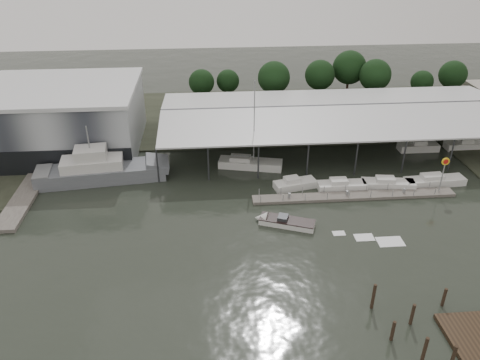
{
  "coord_description": "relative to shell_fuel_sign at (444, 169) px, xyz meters",
  "views": [
    {
      "loc": [
        -5.02,
        -43.72,
        32.95
      ],
      "look_at": [
        -0.57,
        11.61,
        2.5
      ],
      "focal_mm": 35.0,
      "sensor_mm": 36.0,
      "label": 1
    }
  ],
  "objects": [
    {
      "name": "ground",
      "position": [
        -27.0,
        -9.99,
        -3.93
      ],
      "size": [
        200.0,
        200.0,
        0.0
      ],
      "primitive_type": "plane",
      "color": "#242922",
      "rests_on": "ground"
    },
    {
      "name": "mooring_pilings",
      "position": [
        -13.79,
        -24.46,
        -2.91
      ],
      "size": [
        7.34,
        7.98,
        3.63
      ],
      "color": "#332419",
      "rests_on": "ground"
    },
    {
      "name": "speedboat_underway",
      "position": [
        -22.88,
        -5.73,
        -3.53
      ],
      "size": [
        17.76,
        8.12,
        2.0
      ],
      "rotation": [
        0.0,
        0.0,
        2.77
      ],
      "color": "silver",
      "rests_on": "ground"
    },
    {
      "name": "white_sailboat",
      "position": [
        -25.44,
        10.13,
        -3.27
      ],
      "size": [
        10.01,
        4.68,
        13.92
      ],
      "rotation": [
        0.0,
        0.0,
        -0.22
      ],
      "color": "silver",
      "rests_on": "ground"
    },
    {
      "name": "storage_warehouse",
      "position": [
        -55.0,
        19.95,
        1.36
      ],
      "size": [
        24.5,
        20.5,
        10.5
      ],
      "color": "#A0A6AB",
      "rests_on": "ground"
    },
    {
      "name": "grey_trawler",
      "position": [
        -47.17,
        7.92,
        -2.35
      ],
      "size": [
        19.31,
        6.73,
        8.84
      ],
      "rotation": [
        0.0,
        0.0,
        0.11
      ],
      "color": "slate",
      "rests_on": "ground"
    },
    {
      "name": "floating_dock",
      "position": [
        -12.0,
        0.01,
        -3.72
      ],
      "size": [
        28.0,
        2.0,
        1.4
      ],
      "color": "slate",
      "rests_on": "ground"
    },
    {
      "name": "moored_cruiser_3",
      "position": [
        0.49,
        2.58,
        -3.31
      ],
      "size": [
        8.81,
        2.72,
        1.7
      ],
      "rotation": [
        0.0,
        0.0,
        0.06
      ],
      "color": "silver",
      "rests_on": "ground"
    },
    {
      "name": "land_strip_far",
      "position": [
        -27.0,
        32.01,
        -3.83
      ],
      "size": [
        140.0,
        30.0,
        0.3
      ],
      "color": "#353A2B",
      "rests_on": "ground"
    },
    {
      "name": "shell_fuel_sign",
      "position": [
        0.0,
        0.0,
        0.0
      ],
      "size": [
        1.1,
        0.18,
        5.55
      ],
      "color": "gray",
      "rests_on": "ground"
    },
    {
      "name": "moored_cruiser_0",
      "position": [
        -19.66,
        3.29,
        -3.31
      ],
      "size": [
        6.33,
        3.51,
        1.7
      ],
      "rotation": [
        0.0,
        0.0,
        0.23
      ],
      "color": "silver",
      "rests_on": "ground"
    },
    {
      "name": "covered_boat_shed",
      "position": [
        -10.0,
        18.01,
        2.2
      ],
      "size": [
        58.24,
        24.0,
        6.96
      ],
      "color": "silver",
      "rests_on": "ground"
    },
    {
      "name": "trawler_dock",
      "position": [
        -57.0,
        4.01,
        -3.68
      ],
      "size": [
        3.0,
        18.0,
        0.5
      ],
      "color": "slate",
      "rests_on": "ground"
    },
    {
      "name": "moored_cruiser_1",
      "position": [
        -13.18,
        2.3,
        -3.31
      ],
      "size": [
        6.81,
        2.2,
        1.7
      ],
      "rotation": [
        0.0,
        0.0,
        -0.0
      ],
      "color": "silver",
      "rests_on": "ground"
    },
    {
      "name": "horizon_tree_line",
      "position": [
        -2.65,
        37.8,
        2.01
      ],
      "size": [
        67.68,
        10.76,
        10.36
      ],
      "color": "black",
      "rests_on": "ground"
    },
    {
      "name": "moored_cruiser_2",
      "position": [
        -6.47,
        2.27,
        -3.31
      ],
      "size": [
        7.58,
        3.17,
        1.7
      ],
      "rotation": [
        0.0,
        0.0,
        -0.13
      ],
      "color": "silver",
      "rests_on": "ground"
    }
  ]
}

